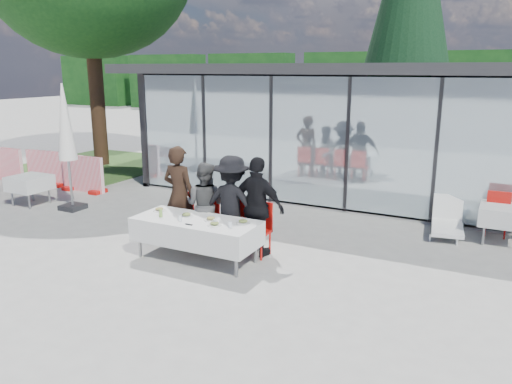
% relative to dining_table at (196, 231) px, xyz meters
% --- Properties ---
extents(ground, '(90.00, 90.00, 0.00)m').
position_rel_dining_table_xyz_m(ground, '(0.44, 0.07, -0.54)').
color(ground, '#9A9892').
rests_on(ground, ground).
extents(pavilion, '(14.80, 8.80, 3.44)m').
position_rel_dining_table_xyz_m(pavilion, '(2.44, 8.23, 1.61)').
color(pavilion, gray).
rests_on(pavilion, ground).
extents(treeline, '(62.50, 2.00, 4.40)m').
position_rel_dining_table_xyz_m(treeline, '(-1.56, 28.07, 1.66)').
color(treeline, black).
rests_on(treeline, ground).
extents(dining_table, '(2.26, 0.96, 0.75)m').
position_rel_dining_table_xyz_m(dining_table, '(0.00, 0.00, 0.00)').
color(dining_table, silver).
rests_on(dining_table, ground).
extents(diner_a, '(0.71, 0.71, 1.91)m').
position_rel_dining_table_xyz_m(diner_a, '(-0.85, 0.69, 0.42)').
color(diner_a, black).
rests_on(diner_a, ground).
extents(diner_chair_a, '(0.44, 0.44, 0.97)m').
position_rel_dining_table_xyz_m(diner_chair_a, '(-0.85, 0.75, -0.00)').
color(diner_chair_a, red).
rests_on(diner_chair_a, ground).
extents(diner_b, '(0.86, 0.86, 1.63)m').
position_rel_dining_table_xyz_m(diner_b, '(-0.26, 0.69, 0.28)').
color(diner_b, '#4F4F4F').
rests_on(diner_b, ground).
extents(diner_chair_b, '(0.44, 0.44, 0.97)m').
position_rel_dining_table_xyz_m(diner_chair_b, '(-0.26, 0.75, -0.00)').
color(diner_chair_b, red).
rests_on(diner_chair_b, ground).
extents(diner_c, '(1.24, 1.24, 1.81)m').
position_rel_dining_table_xyz_m(diner_c, '(0.34, 0.69, 0.37)').
color(diner_c, black).
rests_on(diner_c, ground).
extents(diner_chair_c, '(0.44, 0.44, 0.97)m').
position_rel_dining_table_xyz_m(diner_chair_c, '(0.34, 0.75, -0.00)').
color(diner_chair_c, red).
rests_on(diner_chair_c, ground).
extents(diner_d, '(1.17, 1.17, 1.82)m').
position_rel_dining_table_xyz_m(diner_d, '(0.87, 0.69, 0.37)').
color(diner_d, black).
rests_on(diner_d, ground).
extents(diner_chair_d, '(0.44, 0.44, 0.97)m').
position_rel_dining_table_xyz_m(diner_chair_d, '(0.87, 0.75, -0.00)').
color(diner_chair_d, red).
rests_on(diner_chair_d, ground).
extents(plate_a, '(0.25, 0.25, 0.07)m').
position_rel_dining_table_xyz_m(plate_a, '(-0.91, 0.14, 0.24)').
color(plate_a, silver).
rests_on(plate_a, dining_table).
extents(plate_b, '(0.25, 0.25, 0.07)m').
position_rel_dining_table_xyz_m(plate_b, '(-0.26, 0.08, 0.24)').
color(plate_b, silver).
rests_on(plate_b, dining_table).
extents(plate_c, '(0.25, 0.25, 0.07)m').
position_rel_dining_table_xyz_m(plate_c, '(0.26, 0.08, 0.24)').
color(plate_c, silver).
rests_on(plate_c, dining_table).
extents(plate_d, '(0.25, 0.25, 0.07)m').
position_rel_dining_table_xyz_m(plate_d, '(0.84, 0.19, 0.24)').
color(plate_d, silver).
rests_on(plate_d, dining_table).
extents(plate_extra, '(0.25, 0.25, 0.07)m').
position_rel_dining_table_xyz_m(plate_extra, '(0.47, -0.15, 0.24)').
color(plate_extra, silver).
rests_on(plate_extra, dining_table).
extents(juice_bottle, '(0.06, 0.06, 0.13)m').
position_rel_dining_table_xyz_m(juice_bottle, '(-0.65, -0.15, 0.28)').
color(juice_bottle, '#76A745').
rests_on(juice_bottle, dining_table).
extents(drinking_glasses, '(1.03, 0.15, 0.10)m').
position_rel_dining_table_xyz_m(drinking_glasses, '(0.34, -0.14, 0.26)').
color(drinking_glasses, silver).
rests_on(drinking_glasses, dining_table).
extents(folded_eyeglasses, '(0.14, 0.03, 0.01)m').
position_rel_dining_table_xyz_m(folded_eyeglasses, '(0.06, -0.31, 0.22)').
color(folded_eyeglasses, black).
rests_on(folded_eyeglasses, dining_table).
extents(spare_table_left, '(0.86, 0.86, 0.74)m').
position_rel_dining_table_xyz_m(spare_table_left, '(-5.75, 1.20, 0.02)').
color(spare_table_left, silver).
rests_on(spare_table_left, ground).
extents(spare_table_right, '(0.86, 0.86, 0.74)m').
position_rel_dining_table_xyz_m(spare_table_right, '(4.82, 3.46, 0.02)').
color(spare_table_right, silver).
rests_on(spare_table_right, ground).
extents(spare_chair_b, '(0.45, 0.45, 0.97)m').
position_rel_dining_table_xyz_m(spare_chair_b, '(4.71, 3.80, -0.00)').
color(spare_chair_b, red).
rests_on(spare_chair_b, ground).
extents(market_umbrella, '(0.50, 0.50, 3.00)m').
position_rel_dining_table_xyz_m(market_umbrella, '(-4.50, 1.36, 1.39)').
color(market_umbrella, black).
rests_on(market_umbrella, ground).
extents(construction_barriers, '(7.80, 0.60, 1.00)m').
position_rel_dining_table_xyz_m(construction_barriers, '(-8.83, 2.90, -0.10)').
color(construction_barriers, red).
rests_on(construction_barriers, ground).
extents(lounger, '(0.77, 1.40, 0.72)m').
position_rel_dining_table_xyz_m(lounger, '(3.80, 3.63, -0.28)').
color(lounger, white).
rests_on(lounger, ground).
extents(grass_patch, '(5.00, 5.00, 0.02)m').
position_rel_dining_table_xyz_m(grass_patch, '(-8.06, 6.07, -0.53)').
color(grass_patch, '#385926').
rests_on(grass_patch, ground).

